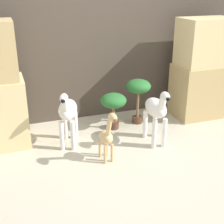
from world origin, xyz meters
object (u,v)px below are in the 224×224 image
at_px(zebra_left, 68,112).
at_px(potted_palm_back, 113,103).
at_px(potted_palm_front, 138,89).
at_px(zebra_right, 156,111).
at_px(giraffe_figurine, 107,135).

height_order(zebra_left, potted_palm_back, zebra_left).
bearing_deg(potted_palm_front, potted_palm_back, -171.15).
bearing_deg(potted_palm_back, zebra_right, -58.89).
height_order(zebra_right, zebra_left, same).
distance_m(giraffe_figurine, potted_palm_back, 0.81).
xyz_separation_m(zebra_left, potted_palm_back, (0.63, 0.25, -0.06)).
height_order(giraffe_figurine, potted_palm_back, giraffe_figurine).
height_order(zebra_left, potted_palm_front, zebra_left).
bearing_deg(potted_palm_front, zebra_right, -93.70).
bearing_deg(potted_palm_front, giraffe_figurine, -131.12).
xyz_separation_m(zebra_left, giraffe_figurine, (0.30, -0.49, -0.10)).
distance_m(zebra_right, zebra_left, 1.00).
bearing_deg(zebra_left, zebra_right, -16.72).
xyz_separation_m(zebra_right, potted_palm_back, (-0.32, 0.54, -0.06)).
xyz_separation_m(zebra_right, zebra_left, (-0.96, 0.29, 0.00)).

